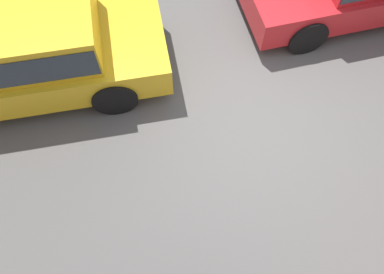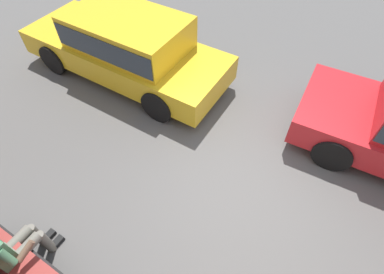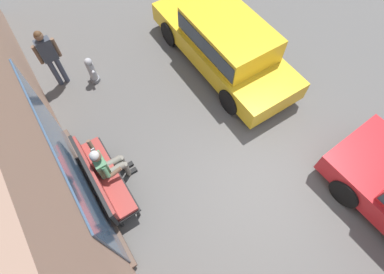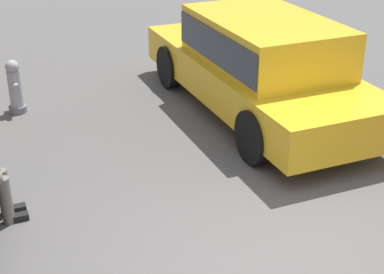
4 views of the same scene
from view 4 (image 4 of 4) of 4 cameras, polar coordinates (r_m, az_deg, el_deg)
name	(u,v)px [view 4 (image 4 of 4)]	position (r m, az deg, el deg)	size (l,w,h in m)	color
ground_plane	(298,271)	(5.65, 10.28, -12.67)	(60.00, 60.00, 0.00)	#565451
parked_car_mid	(260,61)	(8.56, 6.61, 7.32)	(4.68, 1.84, 1.46)	gold
fire_hydrant	(15,87)	(9.04, -16.79, 4.62)	(0.38, 0.26, 0.81)	slate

